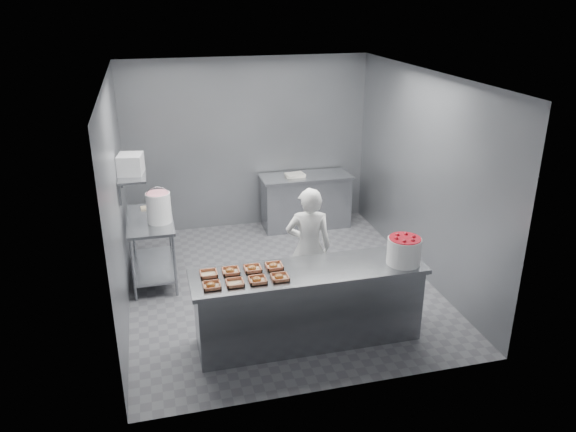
{
  "coord_description": "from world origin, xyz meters",
  "views": [
    {
      "loc": [
        -1.58,
        -6.6,
        3.73
      ],
      "look_at": [
        0.06,
        -0.2,
        1.08
      ],
      "focal_mm": 35.0,
      "sensor_mm": 36.0,
      "label": 1
    }
  ],
  "objects_px": {
    "back_counter": "(306,201)",
    "tray_6": "(252,268)",
    "prep_table": "(152,239)",
    "tray_7": "(274,266)",
    "strawberry_tub": "(404,250)",
    "glaze_bucket": "(159,207)",
    "tray_5": "(231,271)",
    "tray_3": "(280,277)",
    "tray_0": "(212,285)",
    "service_counter": "(308,305)",
    "tray_4": "(209,274)",
    "tray_1": "(235,283)",
    "tray_2": "(257,280)",
    "appliance": "(131,164)",
    "worker": "(309,247)"
  },
  "relations": [
    {
      "from": "tray_1",
      "to": "tray_2",
      "type": "height_order",
      "value": "tray_2"
    },
    {
      "from": "tray_7",
      "to": "glaze_bucket",
      "type": "relative_size",
      "value": 0.38
    },
    {
      "from": "tray_7",
      "to": "glaze_bucket",
      "type": "height_order",
      "value": "glaze_bucket"
    },
    {
      "from": "back_counter",
      "to": "tray_3",
      "type": "height_order",
      "value": "tray_3"
    },
    {
      "from": "service_counter",
      "to": "tray_1",
      "type": "distance_m",
      "value": 0.97
    },
    {
      "from": "service_counter",
      "to": "strawberry_tub",
      "type": "relative_size",
      "value": 6.92
    },
    {
      "from": "tray_6",
      "to": "strawberry_tub",
      "type": "height_order",
      "value": "strawberry_tub"
    },
    {
      "from": "tray_3",
      "to": "appliance",
      "type": "xyz_separation_m",
      "value": [
        -1.46,
        2.01,
        0.77
      ]
    },
    {
      "from": "tray_2",
      "to": "appliance",
      "type": "height_order",
      "value": "appliance"
    },
    {
      "from": "back_counter",
      "to": "glaze_bucket",
      "type": "relative_size",
      "value": 3.07
    },
    {
      "from": "tray_1",
      "to": "strawberry_tub",
      "type": "height_order",
      "value": "strawberry_tub"
    },
    {
      "from": "tray_6",
      "to": "glaze_bucket",
      "type": "height_order",
      "value": "glaze_bucket"
    },
    {
      "from": "tray_6",
      "to": "worker",
      "type": "bearing_deg",
      "value": 38.49
    },
    {
      "from": "back_counter",
      "to": "appliance",
      "type": "distance_m",
      "value": 3.29
    },
    {
      "from": "strawberry_tub",
      "to": "glaze_bucket",
      "type": "distance_m",
      "value": 3.22
    },
    {
      "from": "tray_7",
      "to": "worker",
      "type": "relative_size",
      "value": 0.12
    },
    {
      "from": "tray_5",
      "to": "tray_7",
      "type": "distance_m",
      "value": 0.48
    },
    {
      "from": "back_counter",
      "to": "tray_0",
      "type": "height_order",
      "value": "tray_0"
    },
    {
      "from": "tray_5",
      "to": "strawberry_tub",
      "type": "distance_m",
      "value": 1.93
    },
    {
      "from": "back_counter",
      "to": "tray_6",
      "type": "xyz_separation_m",
      "value": [
        -1.5,
        -3.12,
        0.47
      ]
    },
    {
      "from": "prep_table",
      "to": "tray_7",
      "type": "relative_size",
      "value": 6.4
    },
    {
      "from": "glaze_bucket",
      "to": "tray_7",
      "type": "bearing_deg",
      "value": -55.09
    },
    {
      "from": "service_counter",
      "to": "tray_6",
      "type": "xyz_separation_m",
      "value": [
        -0.6,
        0.13,
        0.47
      ]
    },
    {
      "from": "tray_0",
      "to": "tray_7",
      "type": "height_order",
      "value": "same"
    },
    {
      "from": "tray_0",
      "to": "tray_2",
      "type": "xyz_separation_m",
      "value": [
        0.48,
        0.0,
        0.0
      ]
    },
    {
      "from": "tray_0",
      "to": "glaze_bucket",
      "type": "bearing_deg",
      "value": 102.86
    },
    {
      "from": "prep_table",
      "to": "back_counter",
      "type": "relative_size",
      "value": 0.8
    },
    {
      "from": "service_counter",
      "to": "tray_4",
      "type": "xyz_separation_m",
      "value": [
        -1.08,
        0.13,
        0.47
      ]
    },
    {
      "from": "service_counter",
      "to": "tray_7",
      "type": "relative_size",
      "value": 13.88
    },
    {
      "from": "service_counter",
      "to": "glaze_bucket",
      "type": "height_order",
      "value": "glaze_bucket"
    },
    {
      "from": "glaze_bucket",
      "to": "strawberry_tub",
      "type": "bearing_deg",
      "value": -36.45
    },
    {
      "from": "worker",
      "to": "tray_0",
      "type": "bearing_deg",
      "value": 46.61
    },
    {
      "from": "tray_1",
      "to": "back_counter",
      "type": "bearing_deg",
      "value": 62.8
    },
    {
      "from": "prep_table",
      "to": "service_counter",
      "type": "bearing_deg",
      "value": -49.76
    },
    {
      "from": "worker",
      "to": "appliance",
      "type": "xyz_separation_m",
      "value": [
        -2.05,
        1.08,
        0.91
      ]
    },
    {
      "from": "tray_0",
      "to": "tray_3",
      "type": "bearing_deg",
      "value": 0.0
    },
    {
      "from": "tray_3",
      "to": "tray_5",
      "type": "height_order",
      "value": "same"
    },
    {
      "from": "tray_4",
      "to": "tray_1",
      "type": "bearing_deg",
      "value": -48.25
    },
    {
      "from": "tray_1",
      "to": "glaze_bucket",
      "type": "distance_m",
      "value": 2.06
    },
    {
      "from": "service_counter",
      "to": "tray_5",
      "type": "relative_size",
      "value": 13.88
    },
    {
      "from": "tray_2",
      "to": "appliance",
      "type": "xyz_separation_m",
      "value": [
        -1.22,
        2.01,
        0.77
      ]
    },
    {
      "from": "tray_1",
      "to": "tray_3",
      "type": "xyz_separation_m",
      "value": [
        0.48,
        -0.0,
        0.0
      ]
    },
    {
      "from": "back_counter",
      "to": "tray_0",
      "type": "xyz_separation_m",
      "value": [
        -1.98,
        -3.38,
        0.47
      ]
    },
    {
      "from": "tray_3",
      "to": "tray_0",
      "type": "bearing_deg",
      "value": 180.0
    },
    {
      "from": "tray_0",
      "to": "strawberry_tub",
      "type": "xyz_separation_m",
      "value": [
        2.15,
        0.02,
        0.14
      ]
    },
    {
      "from": "back_counter",
      "to": "tray_1",
      "type": "height_order",
      "value": "tray_1"
    },
    {
      "from": "tray_0",
      "to": "strawberry_tub",
      "type": "bearing_deg",
      "value": 0.6
    },
    {
      "from": "tray_5",
      "to": "tray_7",
      "type": "bearing_deg",
      "value": 0.0
    },
    {
      "from": "appliance",
      "to": "tray_6",
      "type": "bearing_deg",
      "value": -45.82
    },
    {
      "from": "service_counter",
      "to": "tray_0",
      "type": "distance_m",
      "value": 1.19
    }
  ]
}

